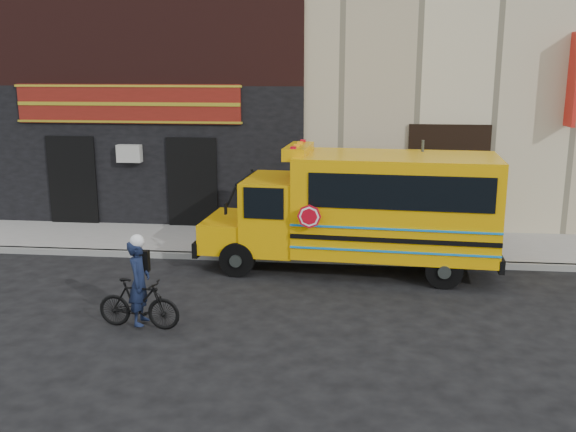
{
  "coord_description": "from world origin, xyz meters",
  "views": [
    {
      "loc": [
        1.5,
        -12.42,
        4.69
      ],
      "look_at": [
        -0.05,
        1.85,
        1.33
      ],
      "focal_mm": 40.0,
      "sensor_mm": 36.0,
      "label": 1
    }
  ],
  "objects_px": {
    "school_bus": "(366,208)",
    "sign_pole": "(420,197)",
    "bicycle": "(139,303)",
    "cyclist": "(139,285)"
  },
  "relations": [
    {
      "from": "school_bus",
      "to": "cyclist",
      "type": "relative_size",
      "value": 4.42
    },
    {
      "from": "school_bus",
      "to": "sign_pole",
      "type": "xyz_separation_m",
      "value": [
        1.29,
        0.6,
        0.16
      ]
    },
    {
      "from": "bicycle",
      "to": "cyclist",
      "type": "height_order",
      "value": "cyclist"
    },
    {
      "from": "bicycle",
      "to": "cyclist",
      "type": "relative_size",
      "value": 0.98
    },
    {
      "from": "school_bus",
      "to": "sign_pole",
      "type": "height_order",
      "value": "sign_pole"
    },
    {
      "from": "school_bus",
      "to": "sign_pole",
      "type": "distance_m",
      "value": 1.43
    },
    {
      "from": "school_bus",
      "to": "cyclist",
      "type": "height_order",
      "value": "school_bus"
    },
    {
      "from": "school_bus",
      "to": "cyclist",
      "type": "distance_m",
      "value": 5.66
    },
    {
      "from": "sign_pole",
      "to": "cyclist",
      "type": "relative_size",
      "value": 1.9
    },
    {
      "from": "school_bus",
      "to": "sign_pole",
      "type": "relative_size",
      "value": 2.33
    }
  ]
}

